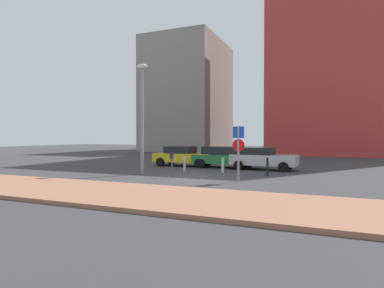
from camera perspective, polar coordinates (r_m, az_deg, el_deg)
The scene contains 13 objects.
ground_plane at distance 17.57m, azimuth 0.51°, elevation -5.86°, with size 120.00×120.00×0.00m, color #38383A.
sidewalk_brick at distance 11.99m, azimuth -11.28°, elevation -8.90°, with size 40.00×4.27×0.14m, color #9E664C.
parked_car_yellow at distance 23.84m, azimuth -1.57°, elevation -2.14°, with size 4.49×2.04×1.48m.
parked_car_green at distance 22.74m, azimuth 5.76°, elevation -2.25°, with size 4.63×2.23×1.50m.
parked_car_silver at distance 21.65m, azimuth 12.50°, elevation -2.50°, with size 4.39×2.19×1.48m.
parking_sign_post at distance 15.47m, azimuth 8.30°, elevation -0.52°, with size 0.60×0.10×2.71m.
parking_meter at distance 17.19m, azimuth -3.62°, elevation -3.16°, with size 0.18×0.14×1.31m.
street_lamp at distance 18.92m, azimuth -8.94°, elevation 6.24°, with size 0.70×0.36×6.44m.
traffic_bollard_near at distance 19.43m, azimuth 5.54°, elevation -3.80°, with size 0.16×0.16×0.93m, color #B7B7BC.
traffic_bollard_mid at distance 20.47m, azimuth -1.35°, elevation -3.54°, with size 0.15×0.15×0.93m, color #B7B7BC.
traffic_bollard_far at distance 18.27m, azimuth 13.35°, elevation -4.00°, with size 0.12×0.12×1.03m, color black.
building_colorful_midrise at distance 48.08m, azimuth 25.44°, elevation 16.68°, with size 17.37×17.54×30.10m, color #BF3833.
building_under_construction at distance 51.79m, azimuth -0.58°, elevation 8.42°, with size 10.76×14.19×17.25m, color gray.
Camera 1 is at (6.63, -16.12, 2.18)m, focal length 29.80 mm.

